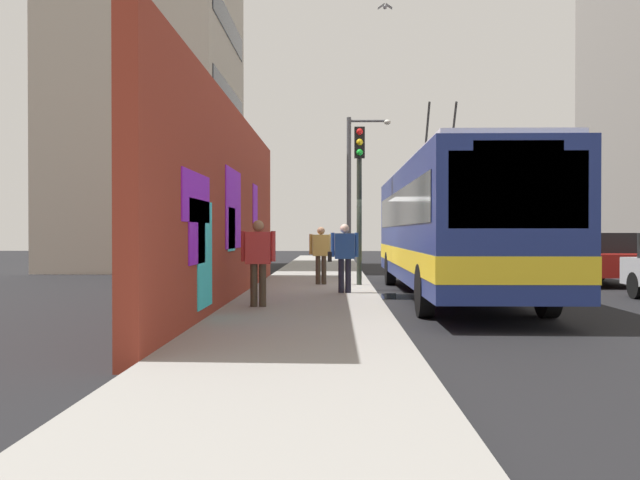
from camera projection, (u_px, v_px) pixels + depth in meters
name	position (u px, v px, depth m)	size (l,w,h in m)	color
ground_plane	(372.00, 291.00, 18.43)	(80.00, 80.00, 0.00)	black
sidewalk_slab	(314.00, 288.00, 18.47)	(48.00, 3.20, 0.15)	gray
graffiti_wall	(231.00, 206.00, 15.10)	(15.27, 0.32, 4.35)	maroon
building_far_left	(153.00, 115.00, 30.23)	(9.62, 6.93, 13.72)	#B2A899
city_bus	(450.00, 224.00, 16.46)	(12.25, 2.56, 5.02)	navy
parked_car_red	(592.00, 257.00, 21.01)	(4.69, 1.88, 1.58)	#B21E19
pedestrian_midblock	(321.00, 251.00, 18.73)	(0.22, 0.65, 1.60)	#3F3326
pedestrian_at_curb	(344.00, 253.00, 16.10)	(0.22, 0.74, 1.64)	#1E1E2D
pedestrian_near_wall	(258.00, 256.00, 13.08)	(0.22, 0.67, 1.68)	#3F3326
traffic_light	(359.00, 179.00, 18.42)	(0.49, 0.28, 4.33)	#2D382D
street_lamp	(354.00, 181.00, 27.34)	(0.44, 1.78, 6.11)	#4C4C51
curbside_puddle	(400.00, 296.00, 16.77)	(1.70, 1.70, 0.00)	black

